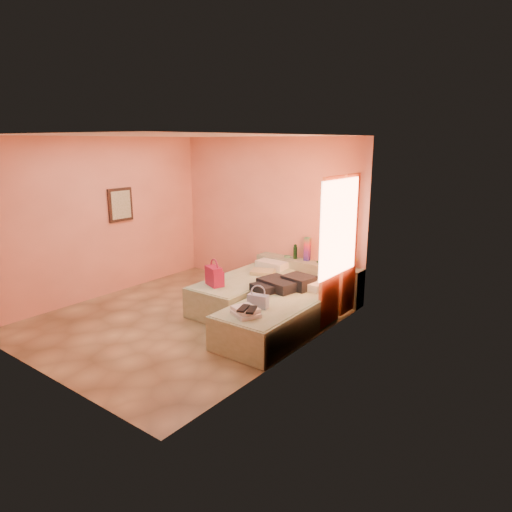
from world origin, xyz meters
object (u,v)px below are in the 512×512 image
(bed_left, at_px, (245,292))
(towel_stack, at_px, (246,312))
(water_bottle, at_px, (295,252))
(green_book, at_px, (323,262))
(headboard_ledge, at_px, (307,279))
(blue_handbag, at_px, (258,301))
(bed_right, at_px, (278,318))
(magenta_handbag, at_px, (215,276))
(flower_vase, at_px, (350,261))

(bed_left, bearing_deg, towel_stack, -52.40)
(water_bottle, distance_m, green_book, 0.56)
(bed_left, relative_size, towel_stack, 5.71)
(green_book, bearing_deg, headboard_ledge, -151.71)
(blue_handbag, bearing_deg, bed_right, 63.29)
(green_book, distance_m, magenta_handbag, 1.99)
(bed_right, height_order, towel_stack, towel_stack)
(magenta_handbag, distance_m, towel_stack, 1.39)
(headboard_ledge, xyz_separation_m, towel_stack, (0.48, -2.38, 0.23))
(bed_left, relative_size, magenta_handbag, 6.07)
(green_book, distance_m, towel_stack, 2.45)
(green_book, height_order, towel_stack, green_book)
(bed_left, relative_size, flower_vase, 6.90)
(flower_vase, bearing_deg, bed_left, -142.84)
(water_bottle, bearing_deg, flower_vase, -1.31)
(headboard_ledge, height_order, magenta_handbag, magenta_handbag)
(bed_left, xyz_separation_m, magenta_handbag, (-0.13, -0.62, 0.40))
(green_book, bearing_deg, bed_left, -111.98)
(headboard_ledge, height_order, bed_right, headboard_ledge)
(bed_left, height_order, green_book, green_book)
(green_book, bearing_deg, blue_handbag, -70.15)
(headboard_ledge, relative_size, green_book, 11.33)
(water_bottle, height_order, flower_vase, flower_vase)
(green_book, relative_size, blue_handbag, 0.64)
(flower_vase, bearing_deg, water_bottle, 178.69)
(magenta_handbag, bearing_deg, bed_left, 99.92)
(bed_right, relative_size, green_book, 11.06)
(water_bottle, xyz_separation_m, flower_vase, (1.10, -0.03, 0.02))
(bed_left, relative_size, bed_right, 1.00)
(magenta_handbag, bearing_deg, water_bottle, 97.61)
(magenta_handbag, xyz_separation_m, blue_handbag, (1.14, -0.38, -0.06))
(bed_left, xyz_separation_m, bed_right, (1.11, -0.65, 0.00))
(blue_handbag, bearing_deg, water_bottle, 97.70)
(magenta_handbag, bearing_deg, headboard_ledge, 88.58)
(bed_right, height_order, water_bottle, water_bottle)
(headboard_ledge, bearing_deg, green_book, 12.93)
(blue_handbag, height_order, towel_stack, blue_handbag)
(headboard_ledge, bearing_deg, flower_vase, 0.36)
(bed_right, bearing_deg, headboard_ledge, 106.14)
(bed_left, bearing_deg, headboard_ledge, 59.96)
(bed_right, distance_m, green_book, 1.83)
(flower_vase, bearing_deg, bed_right, -99.48)
(water_bottle, bearing_deg, bed_right, -64.89)
(headboard_ledge, relative_size, bed_right, 1.02)
(bed_right, relative_size, towel_stack, 5.71)
(bed_right, bearing_deg, water_bottle, 114.09)
(blue_handbag, bearing_deg, green_book, 83.14)
(headboard_ledge, relative_size, bed_left, 1.02)
(bed_right, xyz_separation_m, magenta_handbag, (-1.24, 0.03, 0.40))
(water_bottle, height_order, magenta_handbag, water_bottle)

